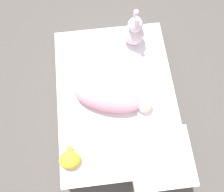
{
  "coord_description": "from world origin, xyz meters",
  "views": [
    {
      "loc": [
        -0.49,
        0.09,
        1.69
      ],
      "look_at": [
        -0.02,
        0.03,
        0.28
      ],
      "focal_mm": 35.0,
      "sensor_mm": 36.0,
      "label": 1
    }
  ],
  "objects_px": {
    "pillow": "(160,158)",
    "turtle_plush": "(69,159)",
    "swaddled_baby": "(111,99)",
    "bunny_plush": "(134,32)"
  },
  "relations": [
    {
      "from": "swaddled_baby",
      "to": "turtle_plush",
      "type": "xyz_separation_m",
      "value": [
        -0.36,
        0.3,
        -0.02
      ]
    },
    {
      "from": "swaddled_baby",
      "to": "bunny_plush",
      "type": "xyz_separation_m",
      "value": [
        0.47,
        -0.23,
        0.05
      ]
    },
    {
      "from": "pillow",
      "to": "bunny_plush",
      "type": "height_order",
      "value": "bunny_plush"
    },
    {
      "from": "pillow",
      "to": "turtle_plush",
      "type": "height_order",
      "value": "pillow"
    },
    {
      "from": "swaddled_baby",
      "to": "bunny_plush",
      "type": "relative_size",
      "value": 1.86
    },
    {
      "from": "pillow",
      "to": "turtle_plush",
      "type": "relative_size",
      "value": 2.59
    },
    {
      "from": "bunny_plush",
      "to": "turtle_plush",
      "type": "relative_size",
      "value": 2.02
    },
    {
      "from": "swaddled_baby",
      "to": "pillow",
      "type": "height_order",
      "value": "swaddled_baby"
    },
    {
      "from": "pillow",
      "to": "turtle_plush",
      "type": "xyz_separation_m",
      "value": [
        0.06,
        0.57,
        -0.01
      ]
    },
    {
      "from": "swaddled_baby",
      "to": "bunny_plush",
      "type": "bearing_deg",
      "value": 83.04
    }
  ]
}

